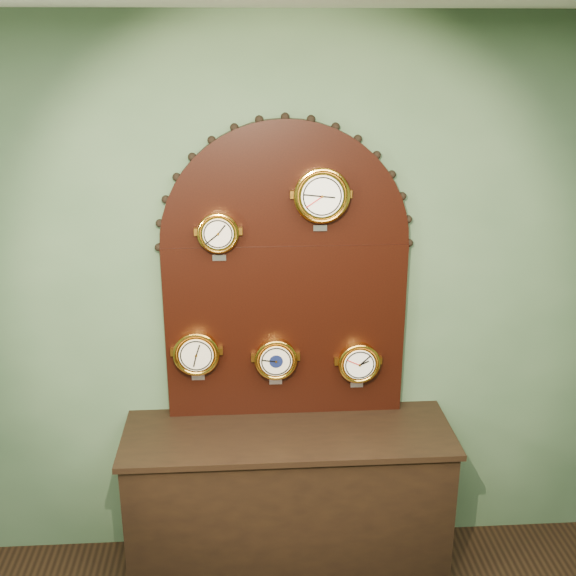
{
  "coord_description": "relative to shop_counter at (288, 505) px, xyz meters",
  "views": [
    {
      "loc": [
        -0.2,
        -0.85,
        2.67
      ],
      "look_at": [
        0.0,
        2.25,
        1.58
      ],
      "focal_mm": 44.39,
      "sensor_mm": 36.0,
      "label": 1
    }
  ],
  "objects": [
    {
      "name": "shop_counter",
      "position": [
        0.0,
        0.0,
        0.0
      ],
      "size": [
        1.6,
        0.5,
        0.8
      ],
      "primitive_type": "cube",
      "color": "black",
      "rests_on": "ground_plane"
    },
    {
      "name": "tide_clock",
      "position": [
        0.37,
        0.15,
        0.73
      ],
      "size": [
        0.21,
        0.08,
        0.26
      ],
      "color": "gold",
      "rests_on": "display_board"
    },
    {
      "name": "display_board",
      "position": [
        0.0,
        0.22,
        1.23
      ],
      "size": [
        1.26,
        0.06,
        1.53
      ],
      "color": "black",
      "rests_on": "shop_counter"
    },
    {
      "name": "roman_clock",
      "position": [
        -0.32,
        0.15,
        1.42
      ],
      "size": [
        0.19,
        0.08,
        0.25
      ],
      "color": "gold",
      "rests_on": "display_board"
    },
    {
      "name": "hygrometer",
      "position": [
        -0.45,
        0.15,
        0.8
      ],
      "size": [
        0.23,
        0.08,
        0.28
      ],
      "color": "gold",
      "rests_on": "display_board"
    },
    {
      "name": "wall_back",
      "position": [
        0.0,
        0.27,
        1.0
      ],
      "size": [
        4.0,
        0.0,
        4.0
      ],
      "primitive_type": "plane",
      "rotation": [
        1.57,
        0.0,
        0.0
      ],
      "color": "#435F41",
      "rests_on": "ground"
    },
    {
      "name": "arabic_clock",
      "position": [
        0.16,
        0.15,
        1.59
      ],
      "size": [
        0.26,
        0.08,
        0.31
      ],
      "color": "gold",
      "rests_on": "display_board"
    },
    {
      "name": "barometer",
      "position": [
        -0.05,
        0.15,
        0.76
      ],
      "size": [
        0.21,
        0.08,
        0.27
      ],
      "color": "gold",
      "rests_on": "display_board"
    }
  ]
}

